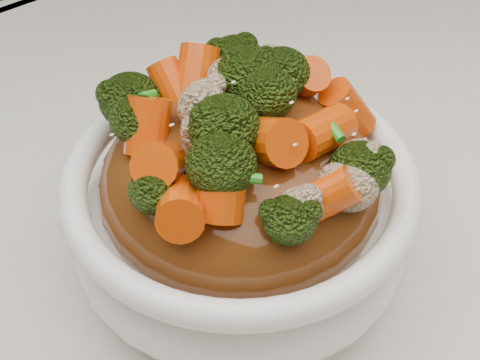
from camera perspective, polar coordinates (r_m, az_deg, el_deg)
tablecloth at (r=0.49m, az=-2.73°, el=-9.87°), size 1.20×0.80×0.04m
bowl at (r=0.46m, az=0.00°, el=-2.85°), size 0.23×0.23×0.08m
sauce_base at (r=0.44m, az=0.00°, el=-0.28°), size 0.18×0.18×0.09m
carrots at (r=0.40m, az=0.00°, el=6.01°), size 0.18×0.18×0.05m
broccoli at (r=0.40m, az=0.00°, el=5.90°), size 0.18×0.18×0.04m
cauliflower at (r=0.40m, az=0.00°, el=5.68°), size 0.18×0.18×0.04m
scallions at (r=0.40m, az=0.00°, el=6.13°), size 0.14×0.14×0.02m
sesame_seeds at (r=0.40m, az=0.00°, el=6.13°), size 0.16×0.16×0.01m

